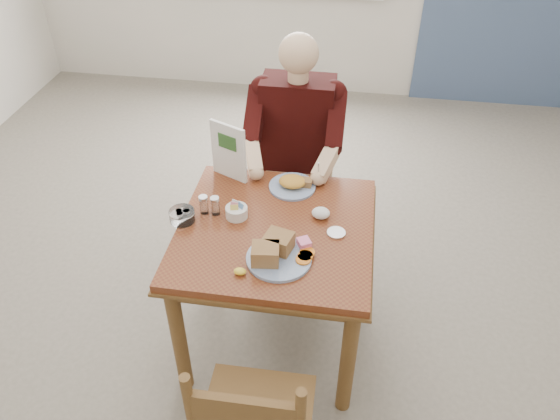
% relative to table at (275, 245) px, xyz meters
% --- Properties ---
extents(floor, '(6.00, 6.00, 0.00)m').
position_rel_table_xyz_m(floor, '(0.00, 0.00, -0.64)').
color(floor, '#635C50').
rests_on(floor, ground).
extents(lemon_wedge, '(0.06, 0.05, 0.03)m').
position_rel_table_xyz_m(lemon_wedge, '(-0.10, -0.32, 0.13)').
color(lemon_wedge, yellow).
rests_on(lemon_wedge, table).
extents(napkin, '(0.09, 0.08, 0.05)m').
position_rel_table_xyz_m(napkin, '(0.20, 0.10, 0.14)').
color(napkin, white).
rests_on(napkin, table).
extents(metal_dish, '(0.11, 0.11, 0.01)m').
position_rel_table_xyz_m(metal_dish, '(0.28, -0.00, 0.12)').
color(metal_dish, silver).
rests_on(metal_dish, table).
extents(table, '(0.92, 0.92, 0.75)m').
position_rel_table_xyz_m(table, '(0.00, 0.00, 0.00)').
color(table, brown).
rests_on(table, ground).
extents(chair_far, '(0.42, 0.42, 0.95)m').
position_rel_table_xyz_m(chair_far, '(0.00, 0.80, -0.16)').
color(chair_far, brown).
rests_on(chair_far, ground).
extents(diner, '(0.53, 0.56, 1.39)m').
position_rel_table_xyz_m(diner, '(0.00, 0.71, 0.17)').
color(diner, gray).
rests_on(diner, chair_far).
extents(near_plate, '(0.31, 0.29, 0.10)m').
position_rel_table_xyz_m(near_plate, '(0.04, -0.20, 0.15)').
color(near_plate, white).
rests_on(near_plate, table).
extents(far_plate, '(0.25, 0.25, 0.06)m').
position_rel_table_xyz_m(far_plate, '(0.04, 0.32, 0.14)').
color(far_plate, white).
rests_on(far_plate, table).
extents(caddy, '(0.14, 0.14, 0.08)m').
position_rel_table_xyz_m(caddy, '(-0.19, 0.05, 0.14)').
color(caddy, white).
rests_on(caddy, table).
extents(shakers, '(0.10, 0.04, 0.09)m').
position_rel_table_xyz_m(shakers, '(-0.32, 0.06, 0.16)').
color(shakers, white).
rests_on(shakers, table).
extents(creamer, '(0.15, 0.15, 0.06)m').
position_rel_table_xyz_m(creamer, '(-0.44, -0.02, 0.14)').
color(creamer, white).
rests_on(creamer, table).
extents(menu, '(0.20, 0.10, 0.31)m').
position_rel_table_xyz_m(menu, '(-0.30, 0.37, 0.27)').
color(menu, white).
rests_on(menu, table).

